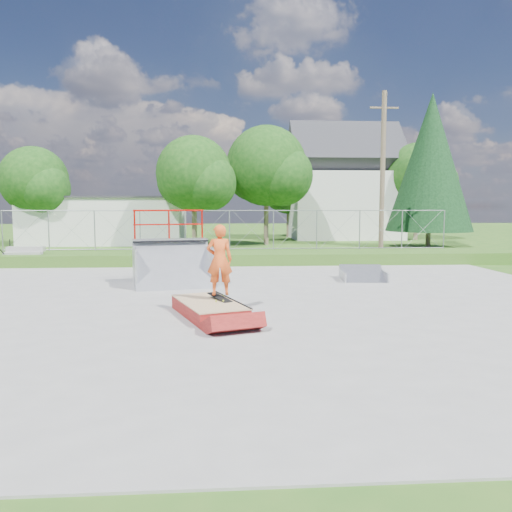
{
  "coord_description": "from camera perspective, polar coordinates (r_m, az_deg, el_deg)",
  "views": [
    {
      "loc": [
        -0.31,
        -12.12,
        2.47
      ],
      "look_at": [
        0.61,
        1.56,
        1.1
      ],
      "focal_mm": 35.0,
      "sensor_mm": 36.0,
      "label": 1
    }
  ],
  "objects": [
    {
      "name": "gable_house",
      "position": [
        39.26,
        9.98,
        7.6
      ],
      "size": [
        8.4,
        6.08,
        8.94
      ],
      "color": "silver",
      "rests_on": "ground"
    },
    {
      "name": "utility_pole",
      "position": [
        25.4,
        14.26,
        8.98
      ],
      "size": [
        0.24,
        0.24,
        8.0
      ],
      "primitive_type": "cylinder",
      "color": "brown",
      "rests_on": "ground"
    },
    {
      "name": "quarter_pipe",
      "position": [
        15.56,
        -9.48,
        0.86
      ],
      "size": [
        2.73,
        2.45,
        2.35
      ],
      "primitive_type": null,
      "rotation": [
        0.0,
        0.0,
        0.22
      ],
      "color": "#9FA2A7",
      "rests_on": "concrete_pad"
    },
    {
      "name": "conifer_tree",
      "position": [
        31.72,
        19.33,
        10.04
      ],
      "size": [
        5.04,
        5.04,
        9.1
      ],
      "color": "brown",
      "rests_on": "ground"
    },
    {
      "name": "tree_center",
      "position": [
        32.17,
        1.73,
        9.93
      ],
      "size": [
        5.44,
        5.12,
        7.6
      ],
      "color": "brown",
      "rests_on": "ground"
    },
    {
      "name": "utility_building_flat",
      "position": [
        34.99,
        -16.56,
        3.87
      ],
      "size": [
        10.0,
        6.0,
        3.0
      ],
      "primitive_type": "cube",
      "color": "silver",
      "rests_on": "ground"
    },
    {
      "name": "flat_bank_ramp",
      "position": [
        16.94,
        12.15,
        -2.08
      ],
      "size": [
        1.55,
        1.63,
        0.43
      ],
      "primitive_type": null,
      "rotation": [
        0.0,
        0.0,
        -0.1
      ],
      "color": "#9FA2A7",
      "rests_on": "concrete_pad"
    },
    {
      "name": "ground",
      "position": [
        12.37,
        -2.34,
        -5.82
      ],
      "size": [
        120.0,
        120.0,
        0.0
      ],
      "primitive_type": "plane",
      "color": "#265618",
      "rests_on": "ground"
    },
    {
      "name": "concrete_stairs",
      "position": [
        22.47,
        -25.19,
        -0.13
      ],
      "size": [
        1.5,
        1.6,
        0.8
      ],
      "primitive_type": null,
      "color": "gray",
      "rests_on": "ground"
    },
    {
      "name": "chain_link_fence",
      "position": [
        22.64,
        -3.05,
        2.98
      ],
      "size": [
        20.0,
        0.06,
        1.8
      ],
      "primitive_type": null,
      "color": "gray",
      "rests_on": "grass_berm"
    },
    {
      "name": "skater",
      "position": [
        11.29,
        -4.19,
        -0.8
      ],
      "size": [
        0.59,
        0.4,
        1.6
      ],
      "primitive_type": "imported",
      "rotation": [
        0.0,
        0.0,
        3.17
      ],
      "color": "#EC561F",
      "rests_on": "grind_box"
    },
    {
      "name": "skateboard",
      "position": [
        11.41,
        -4.16,
        -4.79
      ],
      "size": [
        0.6,
        0.79,
        0.13
      ],
      "primitive_type": "cube",
      "rotation": [
        0.14,
        0.0,
        0.55
      ],
      "color": "black",
      "rests_on": "grind_box"
    },
    {
      "name": "tree_back_mid",
      "position": [
        40.37,
        4.07,
        7.33
      ],
      "size": [
        4.08,
        3.84,
        5.7
      ],
      "color": "brown",
      "rests_on": "ground"
    },
    {
      "name": "concrete_pad",
      "position": [
        12.37,
        -2.34,
        -5.72
      ],
      "size": [
        20.0,
        16.0,
        0.04
      ],
      "primitive_type": "cube",
      "color": "gray",
      "rests_on": "ground"
    },
    {
      "name": "tree_right_far",
      "position": [
        38.84,
        18.43,
        8.47
      ],
      "size": [
        5.1,
        4.8,
        7.12
      ],
      "color": "brown",
      "rests_on": "ground"
    },
    {
      "name": "tree_left_near",
      "position": [
        30.04,
        -6.66,
        9.04
      ],
      "size": [
        4.76,
        4.48,
        6.65
      ],
      "color": "brown",
      "rests_on": "ground"
    },
    {
      "name": "grass_berm",
      "position": [
        21.73,
        -3.0,
        -0.17
      ],
      "size": [
        24.0,
        3.0,
        0.5
      ],
      "primitive_type": "cube",
      "color": "#265618",
      "rests_on": "ground"
    },
    {
      "name": "tree_left_far",
      "position": [
        33.99,
        -23.76,
        7.69
      ],
      "size": [
        4.42,
        4.16,
        6.18
      ],
      "color": "brown",
      "rests_on": "ground"
    },
    {
      "name": "grind_box",
      "position": [
        11.28,
        -5.41,
        -6.05
      ],
      "size": [
        1.85,
        2.59,
        0.35
      ],
      "rotation": [
        0.0,
        0.0,
        0.34
      ],
      "color": "maroon",
      "rests_on": "concrete_pad"
    }
  ]
}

